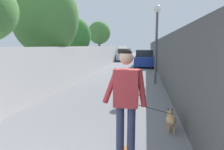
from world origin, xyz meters
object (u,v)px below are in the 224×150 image
tree_left_near (76,36)px  car_far (125,55)px  tree_left_mid (45,17)px  person_skateboarder (126,96)px  lamp_post (157,30)px  dog (171,119)px  tree_left_distant (99,33)px  car_near (144,59)px

tree_left_near → car_far: size_ratio=1.01×
tree_left_mid → car_far: size_ratio=1.31×
person_skateboarder → car_far: (21.81, 2.34, -0.43)m
lamp_post → dog: bearing=-179.2°
lamp_post → dog: size_ratio=2.24×
tree_left_mid → dog: (-4.56, -5.44, -3.04)m
tree_left_mid → car_far: (15.84, -2.20, -2.60)m
tree_left_distant → lamp_post: 11.83m
car_far → lamp_post: bearing=-168.0°
car_far → tree_left_near: bearing=165.4°
tree_left_distant → dog: (-16.06, -5.55, -2.99)m
tree_left_mid → car_near: size_ratio=1.26×
car_near → lamp_post: bearing=-175.8°
lamp_post → person_skateboarder: lamp_post is taller
car_near → dog: bearing=-177.1°
dog → car_near: 13.73m
person_skateboarder → tree_left_mid: bearing=37.3°
tree_left_mid → tree_left_distant: tree_left_mid is taller
person_skateboarder → dog: bearing=-32.4°
tree_left_mid → person_skateboarder: size_ratio=2.91×
car_far → tree_left_distant: bearing=151.9°
tree_left_distant → car_far: 5.54m
tree_left_mid → dog: tree_left_mid is taller
tree_left_near → person_skateboarder: (-11.47, -5.03, -1.52)m
tree_left_mid → car_near: 10.63m
tree_left_mid → lamp_post: 5.49m
dog → car_far: size_ratio=0.43×
dog → person_skateboarder: bearing=147.6°
car_near → car_far: bearing=20.9°
dog → car_far: 20.66m
lamp_post → car_near: bearing=4.2°
tree_left_near → car_near: size_ratio=0.97×
lamp_post → car_near: lamp_post is taller
car_far → dog: bearing=-171.0°
tree_left_mid → person_skateboarder: tree_left_mid is taller
tree_left_near → person_skateboarder: bearing=-156.3°
tree_left_near → tree_left_distant: bearing=-3.5°
car_near → tree_left_mid: bearing=152.5°
dog → lamp_post: bearing=0.8°
tree_left_distant → car_far: (4.34, -2.32, -2.55)m
tree_left_mid → tree_left_distant: (11.50, 0.12, -0.04)m
tree_left_mid → car_near: (9.15, -4.75, -2.60)m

